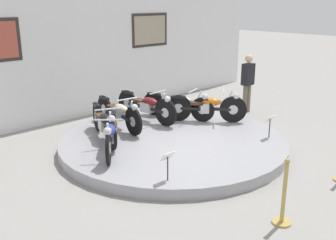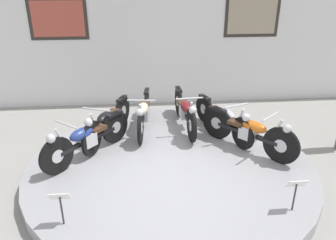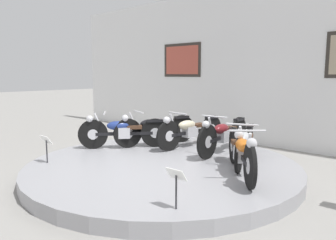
{
  "view_description": "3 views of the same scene",
  "coord_description": "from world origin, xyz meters",
  "px_view_note": "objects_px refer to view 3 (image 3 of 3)",
  "views": [
    {
      "loc": [
        -5.73,
        -5.81,
        3.14
      ],
      "look_at": [
        -0.21,
        -0.06,
        0.69
      ],
      "focal_mm": 42.0,
      "sensor_mm": 36.0,
      "label": 1
    },
    {
      "loc": [
        -0.49,
        -4.93,
        3.2
      ],
      "look_at": [
        -0.04,
        0.1,
        0.96
      ],
      "focal_mm": 35.0,
      "sensor_mm": 36.0,
      "label": 2
    },
    {
      "loc": [
        3.99,
        -4.32,
        1.84
      ],
      "look_at": [
        -0.08,
        0.23,
        0.98
      ],
      "focal_mm": 35.0,
      "sensor_mm": 36.0,
      "label": 3
    }
  ],
  "objects_px": {
    "motorcycle_blue": "(122,131)",
    "motorcycle_orange": "(241,151)",
    "motorcycle_black": "(154,128)",
    "motorcycle_maroon": "(223,134)",
    "motorcycle_cream": "(190,129)",
    "info_placard_front_centre": "(176,180)",
    "info_placard_front_left": "(46,143)",
    "motorcycle_silver": "(245,143)"
  },
  "relations": [
    {
      "from": "motorcycle_blue",
      "to": "motorcycle_cream",
      "type": "xyz_separation_m",
      "value": [
        1.02,
        1.09,
        0.0
      ]
    },
    {
      "from": "motorcycle_blue",
      "to": "info_placard_front_centre",
      "type": "xyz_separation_m",
      "value": [
        3.01,
        -1.72,
        -0.02
      ]
    },
    {
      "from": "info_placard_front_left",
      "to": "motorcycle_cream",
      "type": "bearing_deg",
      "value": 68.36
    },
    {
      "from": "info_placard_front_left",
      "to": "info_placard_front_centre",
      "type": "distance_m",
      "value": 3.1
    },
    {
      "from": "motorcycle_cream",
      "to": "motorcycle_orange",
      "type": "height_order",
      "value": "motorcycle_orange"
    },
    {
      "from": "motorcycle_silver",
      "to": "motorcycle_black",
      "type": "bearing_deg",
      "value": 179.94
    },
    {
      "from": "motorcycle_maroon",
      "to": "info_placard_front_left",
      "type": "bearing_deg",
      "value": -125.14
    },
    {
      "from": "motorcycle_orange",
      "to": "info_placard_front_centre",
      "type": "xyz_separation_m",
      "value": [
        0.1,
        -1.72,
        -0.03
      ]
    },
    {
      "from": "motorcycle_blue",
      "to": "motorcycle_maroon",
      "type": "height_order",
      "value": "motorcycle_maroon"
    },
    {
      "from": "motorcycle_maroon",
      "to": "info_placard_front_centre",
      "type": "height_order",
      "value": "motorcycle_maroon"
    },
    {
      "from": "motorcycle_silver",
      "to": "motorcycle_orange",
      "type": "distance_m",
      "value": 0.74
    },
    {
      "from": "motorcycle_black",
      "to": "motorcycle_orange",
      "type": "xyz_separation_m",
      "value": [
        2.6,
        -0.68,
        0.01
      ]
    },
    {
      "from": "motorcycle_cream",
      "to": "info_placard_front_left",
      "type": "relative_size",
      "value": 3.88
    },
    {
      "from": "motorcycle_orange",
      "to": "motorcycle_blue",
      "type": "bearing_deg",
      "value": -179.98
    },
    {
      "from": "motorcycle_blue",
      "to": "info_placard_front_centre",
      "type": "height_order",
      "value": "motorcycle_blue"
    },
    {
      "from": "motorcycle_black",
      "to": "motorcycle_maroon",
      "type": "xyz_separation_m",
      "value": [
        1.58,
        0.42,
        0.01
      ]
    },
    {
      "from": "motorcycle_blue",
      "to": "motorcycle_silver",
      "type": "xyz_separation_m",
      "value": [
        2.6,
        0.68,
        -0.01
      ]
    },
    {
      "from": "motorcycle_maroon",
      "to": "info_placard_front_centre",
      "type": "xyz_separation_m",
      "value": [
        1.12,
        -2.82,
        -0.03
      ]
    },
    {
      "from": "motorcycle_orange",
      "to": "motorcycle_cream",
      "type": "bearing_deg",
      "value": 149.98
    },
    {
      "from": "motorcycle_black",
      "to": "motorcycle_silver",
      "type": "height_order",
      "value": "motorcycle_black"
    },
    {
      "from": "motorcycle_black",
      "to": "info_placard_front_centre",
      "type": "xyz_separation_m",
      "value": [
        2.7,
        -2.4,
        -0.02
      ]
    },
    {
      "from": "motorcycle_cream",
      "to": "info_placard_front_left",
      "type": "bearing_deg",
      "value": -111.64
    },
    {
      "from": "motorcycle_blue",
      "to": "motorcycle_black",
      "type": "height_order",
      "value": "motorcycle_black"
    },
    {
      "from": "motorcycle_blue",
      "to": "motorcycle_orange",
      "type": "relative_size",
      "value": 0.99
    },
    {
      "from": "motorcycle_blue",
      "to": "motorcycle_black",
      "type": "distance_m",
      "value": 0.74
    },
    {
      "from": "motorcycle_cream",
      "to": "info_placard_front_centre",
      "type": "relative_size",
      "value": 3.88
    },
    {
      "from": "motorcycle_cream",
      "to": "info_placard_front_centre",
      "type": "height_order",
      "value": "motorcycle_cream"
    },
    {
      "from": "motorcycle_blue",
      "to": "motorcycle_maroon",
      "type": "bearing_deg",
      "value": 30.09
    },
    {
      "from": "motorcycle_blue",
      "to": "motorcycle_maroon",
      "type": "relative_size",
      "value": 0.77
    },
    {
      "from": "motorcycle_blue",
      "to": "info_placard_front_centre",
      "type": "distance_m",
      "value": 3.46
    },
    {
      "from": "motorcycle_orange",
      "to": "info_placard_front_centre",
      "type": "distance_m",
      "value": 1.73
    },
    {
      "from": "motorcycle_cream",
      "to": "info_placard_front_centre",
      "type": "distance_m",
      "value": 3.44
    },
    {
      "from": "motorcycle_cream",
      "to": "info_placard_front_centre",
      "type": "xyz_separation_m",
      "value": [
        1.98,
        -2.81,
        -0.02
      ]
    },
    {
      "from": "info_placard_front_left",
      "to": "motorcycle_blue",
      "type": "bearing_deg",
      "value": 86.84
    },
    {
      "from": "motorcycle_maroon",
      "to": "motorcycle_orange",
      "type": "height_order",
      "value": "motorcycle_maroon"
    },
    {
      "from": "motorcycle_blue",
      "to": "motorcycle_maroon",
      "type": "xyz_separation_m",
      "value": [
        1.89,
        1.09,
        0.01
      ]
    },
    {
      "from": "info_placard_front_centre",
      "to": "info_placard_front_left",
      "type": "bearing_deg",
      "value": 180.0
    },
    {
      "from": "motorcycle_blue",
      "to": "motorcycle_black",
      "type": "bearing_deg",
      "value": 65.56
    },
    {
      "from": "motorcycle_black",
      "to": "motorcycle_cream",
      "type": "relative_size",
      "value": 0.95
    },
    {
      "from": "motorcycle_cream",
      "to": "motorcycle_black",
      "type": "bearing_deg",
      "value": -149.85
    },
    {
      "from": "motorcycle_black",
      "to": "motorcycle_silver",
      "type": "relative_size",
      "value": 1.01
    },
    {
      "from": "motorcycle_maroon",
      "to": "info_placard_front_left",
      "type": "height_order",
      "value": "motorcycle_maroon"
    }
  ]
}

